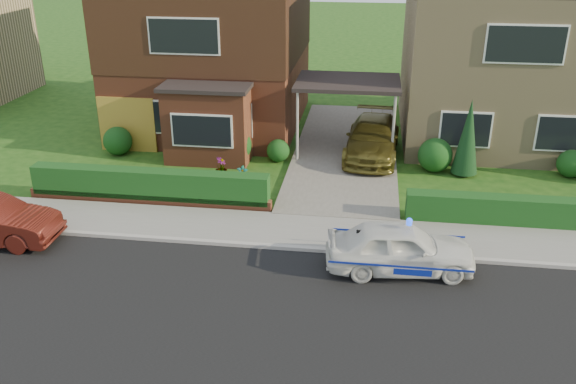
# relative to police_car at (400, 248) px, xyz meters

# --- Properties ---
(ground) EXTENTS (120.00, 120.00, 0.00)m
(ground) POSITION_rel_police_car_xyz_m (-1.78, -2.40, -0.63)
(ground) COLOR #194312
(ground) RESTS_ON ground
(road) EXTENTS (60.00, 6.00, 0.02)m
(road) POSITION_rel_police_car_xyz_m (-1.78, -2.40, -0.63)
(road) COLOR black
(road) RESTS_ON ground
(kerb) EXTENTS (60.00, 0.16, 0.12)m
(kerb) POSITION_rel_police_car_xyz_m (-1.78, 0.65, -0.57)
(kerb) COLOR #9E9993
(kerb) RESTS_ON ground
(sidewalk) EXTENTS (60.00, 2.00, 0.10)m
(sidewalk) POSITION_rel_police_car_xyz_m (-1.78, 1.70, -0.58)
(sidewalk) COLOR slate
(sidewalk) RESTS_ON ground
(driveway) EXTENTS (3.80, 12.00, 0.12)m
(driveway) POSITION_rel_police_car_xyz_m (-1.78, 8.60, -0.57)
(driveway) COLOR #666059
(driveway) RESTS_ON ground
(house_left) EXTENTS (7.50, 9.53, 7.25)m
(house_left) POSITION_rel_police_car_xyz_m (-7.56, 11.50, 3.18)
(house_left) COLOR brown
(house_left) RESTS_ON ground
(house_right) EXTENTS (7.50, 8.06, 7.25)m
(house_right) POSITION_rel_police_car_xyz_m (4.02, 11.59, 3.03)
(house_right) COLOR tan
(house_right) RESTS_ON ground
(carport_link) EXTENTS (3.80, 3.00, 2.77)m
(carport_link) POSITION_rel_police_car_xyz_m (-1.78, 8.55, 2.03)
(carport_link) COLOR black
(carport_link) RESTS_ON ground
(garage_door) EXTENTS (2.20, 0.10, 2.10)m
(garage_door) POSITION_rel_police_car_xyz_m (-10.03, 7.56, 0.42)
(garage_door) COLOR olive
(garage_door) RESTS_ON ground
(dwarf_wall) EXTENTS (7.70, 0.25, 0.36)m
(dwarf_wall) POSITION_rel_police_car_xyz_m (-7.58, 2.90, -0.45)
(dwarf_wall) COLOR brown
(dwarf_wall) RESTS_ON ground
(hedge_left) EXTENTS (7.50, 0.55, 0.90)m
(hedge_left) POSITION_rel_police_car_xyz_m (-7.58, 3.05, -0.63)
(hedge_left) COLOR #123B15
(hedge_left) RESTS_ON ground
(hedge_right) EXTENTS (7.50, 0.55, 0.80)m
(hedge_right) POSITION_rel_police_car_xyz_m (4.02, 2.95, -0.63)
(hedge_right) COLOR #123B15
(hedge_right) RESTS_ON ground
(shrub_left_far) EXTENTS (1.08, 1.08, 1.08)m
(shrub_left_far) POSITION_rel_police_car_xyz_m (-10.28, 7.10, -0.09)
(shrub_left_far) COLOR #123B15
(shrub_left_far) RESTS_ON ground
(shrub_left_mid) EXTENTS (1.32, 1.32, 1.32)m
(shrub_left_mid) POSITION_rel_police_car_xyz_m (-5.78, 6.90, 0.03)
(shrub_left_mid) COLOR #123B15
(shrub_left_mid) RESTS_ON ground
(shrub_left_near) EXTENTS (0.84, 0.84, 0.84)m
(shrub_left_near) POSITION_rel_police_car_xyz_m (-4.18, 7.20, -0.21)
(shrub_left_near) COLOR #123B15
(shrub_left_near) RESTS_ON ground
(shrub_right_near) EXTENTS (1.20, 1.20, 1.20)m
(shrub_right_near) POSITION_rel_police_car_xyz_m (1.42, 7.00, -0.03)
(shrub_right_near) COLOR #123B15
(shrub_right_near) RESTS_ON ground
(shrub_right_mid) EXTENTS (0.96, 0.96, 0.96)m
(shrub_right_mid) POSITION_rel_police_car_xyz_m (6.02, 7.10, -0.15)
(shrub_right_mid) COLOR #123B15
(shrub_right_mid) RESTS_ON ground
(conifer_a) EXTENTS (0.90, 0.90, 2.60)m
(conifer_a) POSITION_rel_police_car_xyz_m (2.42, 6.80, 0.67)
(conifer_a) COLOR black
(conifer_a) RESTS_ON ground
(police_car) EXTENTS (3.39, 3.82, 1.42)m
(police_car) POSITION_rel_police_car_xyz_m (0.00, 0.00, 0.00)
(police_car) COLOR silver
(police_car) RESTS_ON ground
(driveway_car) EXTENTS (2.15, 4.69, 1.33)m
(driveway_car) POSITION_rel_police_car_xyz_m (-0.78, 8.02, 0.16)
(driveway_car) COLOR brown
(driveway_car) RESTS_ON driveway
(potted_plant_a) EXTENTS (0.37, 0.26, 0.70)m
(potted_plant_a) POSITION_rel_police_car_xyz_m (-5.00, 4.72, -0.28)
(potted_plant_a) COLOR gray
(potted_plant_a) RESTS_ON ground
(potted_plant_b) EXTENTS (0.56, 0.56, 0.79)m
(potted_plant_b) POSITION_rel_police_car_xyz_m (-4.28, 3.68, -0.23)
(potted_plant_b) COLOR gray
(potted_plant_b) RESTS_ON ground
(potted_plant_c) EXTENTS (0.44, 0.44, 0.74)m
(potted_plant_c) POSITION_rel_police_car_xyz_m (-5.86, 5.30, -0.26)
(potted_plant_c) COLOR gray
(potted_plant_c) RESTS_ON ground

